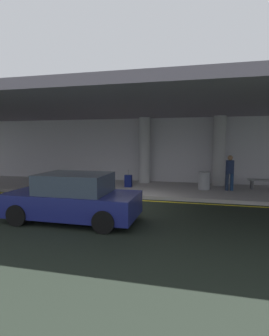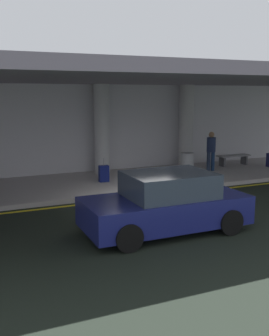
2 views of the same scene
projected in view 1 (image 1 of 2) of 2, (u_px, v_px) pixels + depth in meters
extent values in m
plane|color=black|center=(121.00, 204.00, 10.53)|extent=(60.00, 60.00, 0.00)
cube|color=#A8A2A2|center=(139.00, 188.00, 13.52)|extent=(26.00, 4.20, 0.15)
cube|color=yellow|center=(126.00, 200.00, 11.25)|extent=(26.00, 0.14, 0.01)
cylinder|color=#A7A7A9|center=(145.00, 150.00, 14.79)|extent=(0.64, 0.64, 3.65)
cylinder|color=#A6A5A6|center=(219.00, 151.00, 13.85)|extent=(0.64, 0.64, 3.65)
cube|color=slate|center=(136.00, 111.00, 12.64)|extent=(28.00, 13.20, 0.30)
cube|color=#B7B5BC|center=(147.00, 151.00, 15.51)|extent=(26.00, 0.30, 3.80)
cube|color=navy|center=(72.00, 203.00, 8.25)|extent=(4.10, 1.80, 0.70)
cube|color=#2D3847|center=(75.00, 183.00, 8.16)|extent=(2.10, 1.60, 0.60)
cylinder|color=black|center=(122.00, 207.00, 8.78)|extent=(0.64, 0.22, 0.64)
cylinder|color=black|center=(104.00, 222.00, 7.13)|extent=(0.64, 0.22, 0.64)
cylinder|color=black|center=(49.00, 202.00, 9.41)|extent=(0.64, 0.22, 0.64)
cylinder|color=black|center=(17.00, 215.00, 7.77)|extent=(0.64, 0.22, 0.64)
cylinder|color=#1A253B|center=(227.00, 182.00, 12.55)|extent=(0.16, 0.16, 0.82)
cylinder|color=#13294D|center=(232.00, 182.00, 12.50)|extent=(0.16, 0.16, 0.82)
cylinder|color=#17213E|center=(230.00, 167.00, 12.45)|extent=(0.38, 0.38, 0.62)
sphere|color=#8C6647|center=(230.00, 158.00, 12.41)|extent=(0.24, 0.24, 0.24)
cube|color=#0C1552|center=(128.00, 181.00, 13.48)|extent=(0.36, 0.22, 0.62)
cylinder|color=slate|center=(128.00, 172.00, 13.44)|extent=(0.02, 0.02, 0.28)
cube|color=slate|center=(266.00, 180.00, 12.80)|extent=(1.60, 0.50, 0.06)
cube|color=#4C4C51|center=(252.00, 185.00, 12.97)|extent=(0.10, 0.40, 0.42)
cylinder|color=gray|center=(204.00, 181.00, 12.82)|extent=(0.56, 0.56, 0.85)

